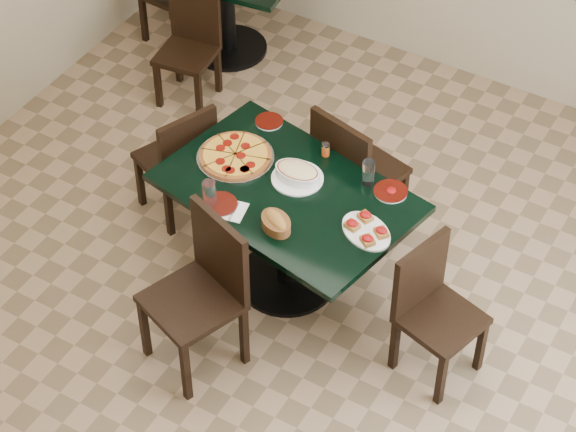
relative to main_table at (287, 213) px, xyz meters
The scene contains 19 objects.
floor 0.64m from the main_table, 83.71° to the right, with size 5.50×5.50×0.00m, color #927454.
room_shell 1.88m from the main_table, 53.70° to the left, with size 5.50×5.50×5.50m.
main_table is the anchor object (origin of this frame).
chair_far 0.57m from the main_table, 77.29° to the left, with size 0.54×0.54×0.96m.
chair_near 0.69m from the main_table, 99.77° to the right, with size 0.59×0.59×0.98m.
chair_right 0.99m from the main_table, ahead, with size 0.49×0.49×0.85m.
chair_left 0.88m from the main_table, 168.66° to the left, with size 0.53×0.53×0.86m.
back_chair_near 1.96m from the main_table, 140.49° to the left, with size 0.42×0.42×0.81m.
pepperoni_pizza 0.45m from the main_table, 168.02° to the left, with size 0.45×0.45×0.04m.
lasagna_casserole 0.25m from the main_table, 87.78° to the left, with size 0.30×0.30×0.09m.
bread_basket 0.37m from the main_table, 71.05° to the right, with size 0.25×0.23×0.09m.
bruschetta_platter 0.58m from the main_table, ahead, with size 0.39×0.35×0.05m.
side_plate_near 0.44m from the main_table, 131.39° to the right, with size 0.20×0.20×0.02m.
side_plate_far_r 0.61m from the main_table, 28.49° to the left, with size 0.19×0.19×0.03m.
side_plate_far_l 0.63m from the main_table, 130.62° to the left, with size 0.17×0.17×0.02m.
napkin_setting 0.39m from the main_table, 121.66° to the right, with size 0.19×0.19×0.01m.
water_glass_a 0.53m from the main_table, 37.87° to the left, with size 0.07×0.07×0.16m, color white.
water_glass_b 0.51m from the main_table, 134.17° to the right, with size 0.08×0.08×0.16m, color white.
pepper_shaker 0.43m from the main_table, 83.56° to the left, with size 0.05×0.05×0.08m.
Camera 1 is at (2.28, -3.65, 5.05)m, focal length 70.00 mm.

